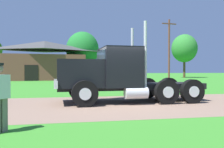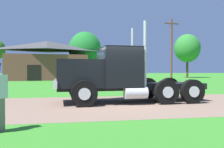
% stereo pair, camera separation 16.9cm
% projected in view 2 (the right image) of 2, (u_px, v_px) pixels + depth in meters
% --- Properties ---
extents(ground_plane, '(200.00, 200.00, 0.00)m').
position_uv_depth(ground_plane, '(117.00, 105.00, 10.58)').
color(ground_plane, '#388728').
extents(dirt_track, '(120.00, 6.61, 0.01)m').
position_uv_depth(dirt_track, '(117.00, 105.00, 10.58)').
color(dirt_track, '#886B58').
rests_on(dirt_track, ground_plane).
extents(truck_foreground_white, '(7.16, 2.93, 3.67)m').
position_uv_depth(truck_foreground_white, '(113.00, 75.00, 11.33)').
color(truck_foreground_white, black).
rests_on(truck_foreground_white, ground_plane).
extents(shed_building, '(12.55, 7.17, 5.89)m').
position_uv_depth(shed_building, '(47.00, 61.00, 36.82)').
color(shed_building, brown).
rests_on(shed_building, ground_plane).
extents(utility_pole_near, '(2.20, 0.42, 8.53)m').
position_uv_depth(utility_pole_near, '(172.00, 48.00, 33.59)').
color(utility_pole_near, brown).
rests_on(utility_pole_near, ground_plane).
extents(tree_mid, '(5.38, 5.38, 7.84)m').
position_uv_depth(tree_mid, '(85.00, 50.00, 40.21)').
color(tree_mid, '#513823').
rests_on(tree_mid, ground_plane).
extents(tree_right, '(4.97, 4.97, 8.48)m').
position_uv_depth(tree_right, '(187.00, 48.00, 47.16)').
color(tree_right, '#513823').
rests_on(tree_right, ground_plane).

